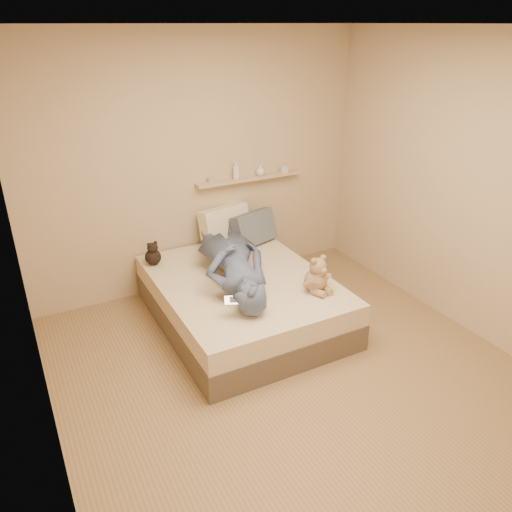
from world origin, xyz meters
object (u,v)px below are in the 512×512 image
dark_plush (153,255)px  bed (242,300)px  person (232,260)px  game_console (236,300)px  wall_shelf (249,178)px  pillow_grey (254,228)px  pillow_cream (225,226)px  teddy_bear (317,277)px

dark_plush → bed: bearing=-47.1°
dark_plush → person: size_ratio=0.15×
game_console → wall_shelf: wall_shelf is taller
dark_plush → pillow_grey: pillow_grey is taller
bed → pillow_cream: size_ratio=3.45×
person → wall_shelf: bearing=-113.1°
game_console → pillow_cream: 1.51m
teddy_bear → wall_shelf: size_ratio=0.29×
dark_plush → pillow_cream: bearing=10.2°
bed → game_console: size_ratio=10.00×
pillow_grey → wall_shelf: wall_shelf is taller
game_console → teddy_bear: teddy_bear is taller
game_console → pillow_grey: 1.51m
pillow_cream → pillow_grey: (0.28, -0.14, -0.03)m
dark_plush → person: 0.84m
game_console → wall_shelf: bearing=59.0°
teddy_bear → person: person is taller
dark_plush → pillow_grey: bearing=0.6°
bed → person: (-0.07, 0.06, 0.41)m
person → game_console: bearing=80.1°
person → pillow_cream: bearing=-97.4°
teddy_bear → pillow_cream: pillow_cream is taller
pillow_grey → person: person is taller
teddy_bear → pillow_cream: 1.37m
pillow_cream → person: 0.82m
bed → person: person is taller
game_console → pillow_grey: bearing=56.6°
dark_plush → wall_shelf: 1.32m
bed → wall_shelf: wall_shelf is taller
teddy_bear → dark_plush: bearing=132.9°
teddy_bear → pillow_grey: bearing=89.4°
teddy_bear → pillow_grey: pillow_grey is taller
bed → game_console: (-0.34, -0.57, 0.38)m
person → teddy_bear: bearing=146.8°
game_console → teddy_bear: bearing=3.6°
dark_plush → game_console: bearing=-76.8°
teddy_bear → person: bearing=133.7°
wall_shelf → teddy_bear: bearing=-92.8°
game_console → wall_shelf: size_ratio=0.16×
game_console → teddy_bear: 0.82m
wall_shelf → dark_plush: bearing=-168.9°
game_console → pillow_cream: size_ratio=0.35×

